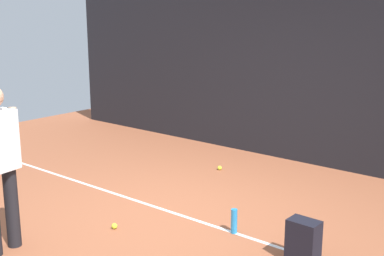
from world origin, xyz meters
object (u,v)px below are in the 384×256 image
Objects in this scene: backpack at (304,242)px; tennis_ball_by_fence at (114,226)px; water_bottle at (234,221)px; tennis_ball_near_player at (220,168)px.

backpack is 6.67× the size of tennis_ball_by_fence.
water_bottle is at bearing 34.59° from tennis_ball_by_fence.
backpack is 6.67× the size of tennis_ball_near_player.
backpack reaches higher than tennis_ball_by_fence.
backpack is 2.99m from tennis_ball_near_player.
tennis_ball_by_fence is 0.24× the size of water_bottle.
tennis_ball_by_fence is 1.34m from water_bottle.
backpack is 0.91m from water_bottle.
tennis_ball_near_player is 2.26m from water_bottle.
tennis_ball_near_player is at bearing -36.70° from backpack.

